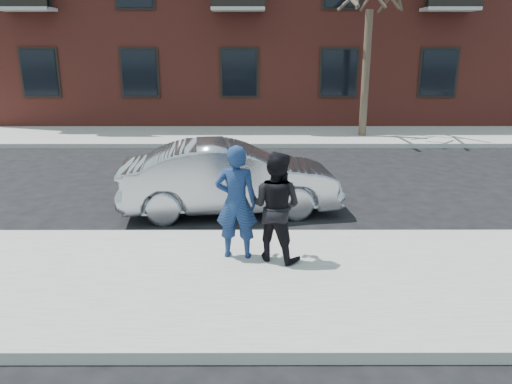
{
  "coord_description": "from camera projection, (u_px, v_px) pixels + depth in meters",
  "views": [
    {
      "loc": [
        0.7,
        -6.53,
        3.26
      ],
      "look_at": [
        0.71,
        0.4,
        1.2
      ],
      "focal_mm": 35.0,
      "sensor_mm": 36.0,
      "label": 1
    }
  ],
  "objects": [
    {
      "name": "far_curb",
      "position": [
        234.0,
        146.0,
        16.22
      ],
      "size": [
        50.0,
        0.1,
        0.15
      ],
      "primitive_type": "cube",
      "color": "#999691",
      "rests_on": "ground"
    },
    {
      "name": "man_peacoat",
      "position": [
        276.0,
        206.0,
        7.31
      ],
      "size": [
        0.99,
        0.92,
        1.64
      ],
      "rotation": [
        0.0,
        0.0,
        2.67
      ],
      "color": "black",
      "rests_on": "near_sidewalk"
    },
    {
      "name": "far_sidewalk",
      "position": [
        236.0,
        136.0,
        17.94
      ],
      "size": [
        50.0,
        3.5,
        0.15
      ],
      "primitive_type": "cube",
      "color": "gray",
      "rests_on": "ground"
    },
    {
      "name": "near_curb",
      "position": [
        215.0,
        235.0,
        8.65
      ],
      "size": [
        50.0,
        0.1,
        0.15
      ],
      "primitive_type": "cube",
      "color": "#999691",
      "rests_on": "ground"
    },
    {
      "name": "near_sidewalk",
      "position": [
        205.0,
        283.0,
        6.92
      ],
      "size": [
        50.0,
        3.5,
        0.15
      ],
      "primitive_type": "cube",
      "color": "gray",
      "rests_on": "ground"
    },
    {
      "name": "silver_sedan",
      "position": [
        230.0,
        178.0,
        9.89
      ],
      "size": [
        4.44,
        1.99,
        1.41
      ],
      "primitive_type": "imported",
      "rotation": [
        0.0,
        0.0,
        1.69
      ],
      "color": "#999BA3",
      "rests_on": "ground"
    },
    {
      "name": "ground",
      "position": [
        207.0,
        279.0,
        7.18
      ],
      "size": [
        100.0,
        100.0,
        0.0
      ],
      "primitive_type": "plane",
      "color": "black",
      "rests_on": "ground"
    },
    {
      "name": "man_hoodie",
      "position": [
        236.0,
        202.0,
        7.37
      ],
      "size": [
        0.67,
        0.53,
        1.72
      ],
      "rotation": [
        0.0,
        0.0,
        3.04
      ],
      "color": "navy",
      "rests_on": "near_sidewalk"
    }
  ]
}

